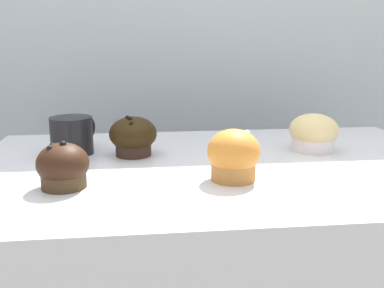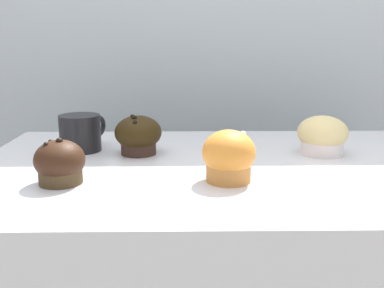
{
  "view_description": "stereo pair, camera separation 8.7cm",
  "coord_description": "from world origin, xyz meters",
  "px_view_note": "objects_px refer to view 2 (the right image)",
  "views": [
    {
      "loc": [
        -0.16,
        -0.86,
        1.15
      ],
      "look_at": [
        -0.06,
        -0.02,
        0.95
      ],
      "focal_mm": 42.0,
      "sensor_mm": 36.0,
      "label": 1
    },
    {
      "loc": [
        -0.08,
        -0.86,
        1.15
      ],
      "look_at": [
        -0.06,
        -0.02,
        0.95
      ],
      "focal_mm": 42.0,
      "sensor_mm": 36.0,
      "label": 2
    }
  ],
  "objects_px": {
    "muffin_back_left": "(227,157)",
    "muffin_front_left": "(138,135)",
    "muffin_front_center": "(60,164)",
    "coffee_cup": "(81,132)",
    "muffin_back_right": "(322,136)"
  },
  "relations": [
    {
      "from": "muffin_front_center",
      "to": "muffin_back_left",
      "type": "bearing_deg",
      "value": 1.66
    },
    {
      "from": "muffin_front_left",
      "to": "coffee_cup",
      "type": "height_order",
      "value": "muffin_front_left"
    },
    {
      "from": "muffin_front_center",
      "to": "coffee_cup",
      "type": "height_order",
      "value": "muffin_front_center"
    },
    {
      "from": "muffin_back_right",
      "to": "coffee_cup",
      "type": "height_order",
      "value": "muffin_back_right"
    },
    {
      "from": "muffin_back_right",
      "to": "coffee_cup",
      "type": "relative_size",
      "value": 0.83
    },
    {
      "from": "muffin_front_center",
      "to": "muffin_front_left",
      "type": "distance_m",
      "value": 0.23
    },
    {
      "from": "muffin_front_left",
      "to": "muffin_front_center",
      "type": "bearing_deg",
      "value": -119.71
    },
    {
      "from": "muffin_front_center",
      "to": "coffee_cup",
      "type": "bearing_deg",
      "value": 94.03
    },
    {
      "from": "coffee_cup",
      "to": "muffin_back_right",
      "type": "bearing_deg",
      "value": -4.12
    },
    {
      "from": "muffin_front_center",
      "to": "muffin_front_left",
      "type": "relative_size",
      "value": 0.86
    },
    {
      "from": "muffin_back_right",
      "to": "muffin_front_left",
      "type": "xyz_separation_m",
      "value": [
        -0.4,
        0.0,
        0.0
      ]
    },
    {
      "from": "muffin_front_center",
      "to": "muffin_back_left",
      "type": "relative_size",
      "value": 0.93
    },
    {
      "from": "muffin_back_left",
      "to": "muffin_front_left",
      "type": "xyz_separation_m",
      "value": [
        -0.17,
        0.19,
        -0.0
      ]
    },
    {
      "from": "muffin_front_center",
      "to": "muffin_back_right",
      "type": "distance_m",
      "value": 0.55
    },
    {
      "from": "muffin_front_center",
      "to": "muffin_front_left",
      "type": "height_order",
      "value": "muffin_front_left"
    }
  ]
}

